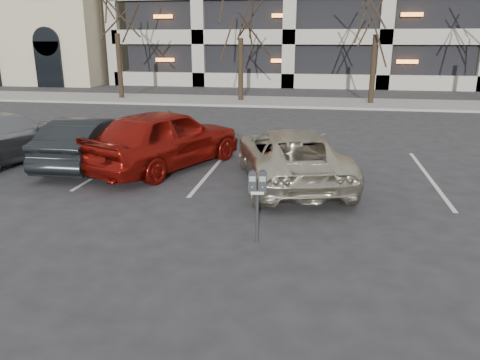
{
  "coord_description": "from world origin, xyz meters",
  "views": [
    {
      "loc": [
        1.39,
        -9.76,
        3.38
      ],
      "look_at": [
        0.03,
        -1.84,
        0.95
      ],
      "focal_mm": 35.0,
      "sensor_mm": 36.0,
      "label": 1
    }
  ],
  "objects_px": {
    "suv_silver": "(291,156)",
    "car_silver": "(2,137)",
    "parking_meter": "(257,189)",
    "car_red": "(165,138)",
    "car_dark": "(90,141)"
  },
  "relations": [
    {
      "from": "parking_meter",
      "to": "car_dark",
      "type": "relative_size",
      "value": 0.31
    },
    {
      "from": "parking_meter",
      "to": "car_silver",
      "type": "distance_m",
      "value": 8.94
    },
    {
      "from": "parking_meter",
      "to": "car_red",
      "type": "bearing_deg",
      "value": 119.11
    },
    {
      "from": "parking_meter",
      "to": "car_dark",
      "type": "height_order",
      "value": "car_dark"
    },
    {
      "from": "car_silver",
      "to": "parking_meter",
      "type": "bearing_deg",
      "value": 165.42
    },
    {
      "from": "suv_silver",
      "to": "car_red",
      "type": "bearing_deg",
      "value": -28.02
    },
    {
      "from": "parking_meter",
      "to": "suv_silver",
      "type": "relative_size",
      "value": 0.24
    },
    {
      "from": "car_red",
      "to": "parking_meter",
      "type": "bearing_deg",
      "value": 149.57
    },
    {
      "from": "suv_silver",
      "to": "car_silver",
      "type": "height_order",
      "value": "car_silver"
    },
    {
      "from": "car_red",
      "to": "car_silver",
      "type": "relative_size",
      "value": 0.98
    },
    {
      "from": "parking_meter",
      "to": "car_silver",
      "type": "height_order",
      "value": "car_silver"
    },
    {
      "from": "car_red",
      "to": "car_dark",
      "type": "distance_m",
      "value": 2.15
    },
    {
      "from": "suv_silver",
      "to": "car_silver",
      "type": "distance_m",
      "value": 8.23
    },
    {
      "from": "suv_silver",
      "to": "car_dark",
      "type": "distance_m",
      "value": 5.62
    },
    {
      "from": "suv_silver",
      "to": "car_silver",
      "type": "bearing_deg",
      "value": -19.14
    }
  ]
}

